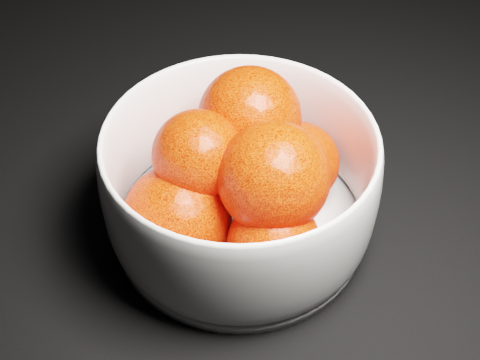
# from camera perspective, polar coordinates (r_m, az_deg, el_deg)

# --- Properties ---
(bowl) EXTENTS (0.25, 0.25, 0.12)m
(bowl) POSITION_cam_1_polar(r_m,az_deg,el_deg) (0.60, 0.00, -0.41)
(bowl) COLOR white
(bowl) RESTS_ON ground
(orange_pile) EXTENTS (0.18, 0.19, 0.14)m
(orange_pile) POSITION_cam_1_polar(r_m,az_deg,el_deg) (0.59, -0.14, 0.56)
(orange_pile) COLOR #FF290A
(orange_pile) RESTS_ON bowl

